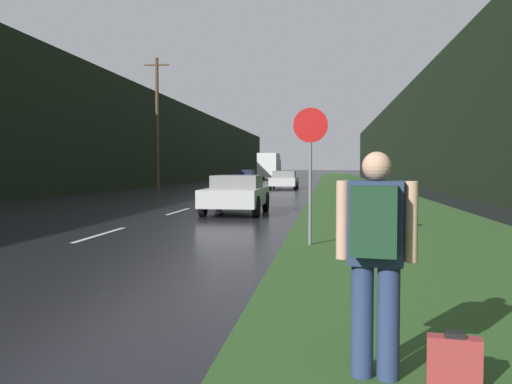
{
  "coord_description": "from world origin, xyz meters",
  "views": [
    {
      "loc": [
        5.51,
        -0.56,
        1.65
      ],
      "look_at": [
        3.37,
        15.66,
        0.9
      ],
      "focal_mm": 38.0,
      "sensor_mm": 36.0,
      "label": 1
    }
  ],
  "objects_px": {
    "hitchhiker_with_backpack": "(376,251)",
    "car_oncoming": "(246,177)",
    "delivery_truck": "(270,166)",
    "car_passing_near": "(236,194)",
    "car_passing_far": "(284,180)",
    "suitcase": "(454,363)",
    "stop_sign": "(310,160)"
  },
  "relations": [
    {
      "from": "stop_sign",
      "to": "delivery_truck",
      "type": "bearing_deg",
      "value": 96.87
    },
    {
      "from": "delivery_truck",
      "to": "hitchhiker_with_backpack",
      "type": "bearing_deg",
      "value": -83.25
    },
    {
      "from": "suitcase",
      "to": "delivery_truck",
      "type": "xyz_separation_m",
      "value": [
        -8.74,
        69.01,
        1.64
      ]
    },
    {
      "from": "car_passing_far",
      "to": "delivery_truck",
      "type": "distance_m",
      "value": 32.84
    },
    {
      "from": "car_passing_near",
      "to": "car_oncoming",
      "type": "relative_size",
      "value": 1.0
    },
    {
      "from": "suitcase",
      "to": "car_passing_far",
      "type": "xyz_separation_m",
      "value": [
        -4.17,
        36.51,
        0.48
      ]
    },
    {
      "from": "hitchhiker_with_backpack",
      "to": "car_passing_far",
      "type": "distance_m",
      "value": 36.62
    },
    {
      "from": "delivery_truck",
      "to": "suitcase",
      "type": "bearing_deg",
      "value": -82.79
    },
    {
      "from": "car_passing_far",
      "to": "car_oncoming",
      "type": "bearing_deg",
      "value": -67.24
    },
    {
      "from": "stop_sign",
      "to": "delivery_truck",
      "type": "distance_m",
      "value": 62.15
    },
    {
      "from": "stop_sign",
      "to": "car_passing_far",
      "type": "relative_size",
      "value": 0.66
    },
    {
      "from": "suitcase",
      "to": "car_passing_far",
      "type": "distance_m",
      "value": 36.75
    },
    {
      "from": "car_passing_far",
      "to": "car_oncoming",
      "type": "xyz_separation_m",
      "value": [
        -4.57,
        10.9,
        0.04
      ]
    },
    {
      "from": "car_passing_near",
      "to": "car_passing_far",
      "type": "bearing_deg",
      "value": -90.0
    },
    {
      "from": "stop_sign",
      "to": "suitcase",
      "type": "xyz_separation_m",
      "value": [
        1.3,
        -7.31,
        -1.6
      ]
    },
    {
      "from": "hitchhiker_with_backpack",
      "to": "car_passing_near",
      "type": "height_order",
      "value": "hitchhiker_with_backpack"
    },
    {
      "from": "car_passing_far",
      "to": "delivery_truck",
      "type": "bearing_deg",
      "value": -81.99
    },
    {
      "from": "stop_sign",
      "to": "suitcase",
      "type": "height_order",
      "value": "stop_sign"
    },
    {
      "from": "car_oncoming",
      "to": "delivery_truck",
      "type": "height_order",
      "value": "delivery_truck"
    },
    {
      "from": "car_oncoming",
      "to": "suitcase",
      "type": "bearing_deg",
      "value": -79.56
    },
    {
      "from": "hitchhiker_with_backpack",
      "to": "car_oncoming",
      "type": "distance_m",
      "value": 48.03
    },
    {
      "from": "suitcase",
      "to": "hitchhiker_with_backpack",
      "type": "bearing_deg",
      "value": -178.38
    },
    {
      "from": "delivery_truck",
      "to": "stop_sign",
      "type": "bearing_deg",
      "value": -83.13
    },
    {
      "from": "car_passing_far",
      "to": "stop_sign",
      "type": "bearing_deg",
      "value": 95.61
    },
    {
      "from": "hitchhiker_with_backpack",
      "to": "car_passing_far",
      "type": "relative_size",
      "value": 0.4
    },
    {
      "from": "hitchhiker_with_backpack",
      "to": "suitcase",
      "type": "relative_size",
      "value": 4.06
    },
    {
      "from": "car_oncoming",
      "to": "hitchhiker_with_backpack",
      "type": "bearing_deg",
      "value": -80.22
    },
    {
      "from": "stop_sign",
      "to": "car_oncoming",
      "type": "xyz_separation_m",
      "value": [
        -7.44,
        40.1,
        -1.07
      ]
    },
    {
      "from": "suitcase",
      "to": "car_oncoming",
      "type": "bearing_deg",
      "value": 109.49
    },
    {
      "from": "hitchhiker_with_backpack",
      "to": "stop_sign",
      "type": "bearing_deg",
      "value": 104.77
    },
    {
      "from": "hitchhiker_with_backpack",
      "to": "delivery_truck",
      "type": "bearing_deg",
      "value": 105.8
    },
    {
      "from": "car_passing_far",
      "to": "suitcase",
      "type": "bearing_deg",
      "value": 96.51
    }
  ]
}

